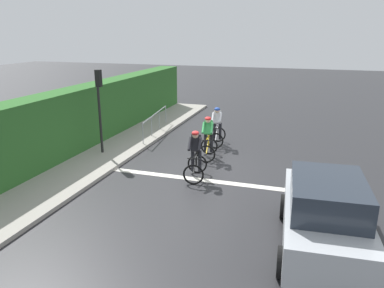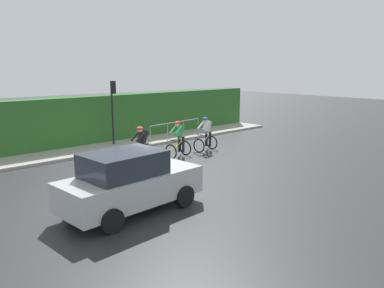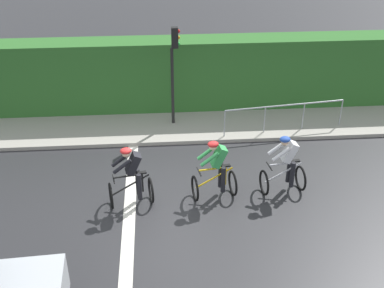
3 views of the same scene
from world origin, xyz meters
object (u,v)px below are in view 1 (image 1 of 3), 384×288
car_silver (324,214)px  traffic_light_near_crossing (99,99)px  cyclist_second (208,138)px  cyclist_mid (196,156)px  cyclist_lead (217,127)px  pedestrian_railing_kerbside (155,118)px

car_silver → traffic_light_near_crossing: traffic_light_near_crossing is taller
cyclist_second → cyclist_mid: bearing=-85.6°
cyclist_mid → traffic_light_near_crossing: bearing=163.4°
cyclist_second → car_silver: car_silver is taller
cyclist_lead → traffic_light_near_crossing: (-3.98, -2.70, 1.43)m
cyclist_lead → cyclist_mid: (0.27, -3.97, 0.00)m
cyclist_second → pedestrian_railing_kerbside: cyclist_second is taller
car_silver → cyclist_mid: bearing=140.9°
car_silver → cyclist_second: bearing=127.6°
cyclist_lead → pedestrian_railing_kerbside: bearing=166.6°
cyclist_lead → traffic_light_near_crossing: size_ratio=0.50×
pedestrian_railing_kerbside → car_silver: bearing=-47.0°
cyclist_mid → pedestrian_railing_kerbside: bearing=126.1°
cyclist_lead → cyclist_mid: size_ratio=1.00×
traffic_light_near_crossing → pedestrian_railing_kerbside: bearing=77.1°
car_silver → pedestrian_railing_kerbside: size_ratio=1.06×
cyclist_mid → traffic_light_near_crossing: traffic_light_near_crossing is taller
cyclist_lead → cyclist_second: bearing=-86.8°
cyclist_lead → car_silver: 8.33m
cyclist_lead → traffic_light_near_crossing: bearing=-145.8°
cyclist_lead → traffic_light_near_crossing: 5.02m
cyclist_second → cyclist_mid: 2.14m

